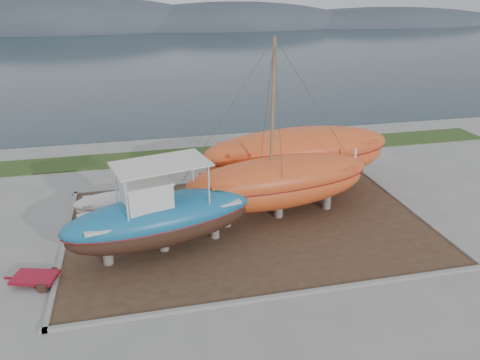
{
  "coord_description": "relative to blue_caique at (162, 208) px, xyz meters",
  "views": [
    {
      "loc": [
        -5.27,
        -16.71,
        11.54
      ],
      "look_at": [
        -0.5,
        4.0,
        2.63
      ],
      "focal_mm": 35.0,
      "sensor_mm": 36.0,
      "label": 1
    }
  ],
  "objects": [
    {
      "name": "red_trailer",
      "position": [
        -5.45,
        -1.41,
        -2.03
      ],
      "size": [
        2.9,
        2.01,
        0.37
      ],
      "primitive_type": null,
      "rotation": [
        0.0,
        0.0,
        -0.28
      ],
      "color": "maroon",
      "rests_on": "ground"
    },
    {
      "name": "dirt_patch",
      "position": [
        4.48,
        1.46,
        -2.19
      ],
      "size": [
        18.0,
        12.0,
        0.06
      ],
      "primitive_type": "cube",
      "color": "#422D1E",
      "rests_on": "ground"
    },
    {
      "name": "white_dinghy",
      "position": [
        -2.01,
        3.83,
        -1.46
      ],
      "size": [
        4.71,
        1.98,
        1.39
      ],
      "primitive_type": null,
      "rotation": [
        0.0,
        0.0,
        0.05
      ],
      "color": "silver",
      "rests_on": "dirt_patch"
    },
    {
      "name": "ground",
      "position": [
        4.48,
        -2.54,
        -2.22
      ],
      "size": [
        140.0,
        140.0,
        0.0
      ],
      "primitive_type": "plane",
      "color": "gray",
      "rests_on": "ground"
    },
    {
      "name": "grass_strip",
      "position": [
        4.48,
        12.96,
        -2.18
      ],
      "size": [
        44.0,
        3.0,
        0.08
      ],
      "primitive_type": "cube",
      "color": "#284219",
      "rests_on": "ground"
    },
    {
      "name": "sea",
      "position": [
        4.48,
        67.46,
        -2.22
      ],
      "size": [
        260.0,
        100.0,
        0.04
      ],
      "primitive_type": null,
      "color": "#1C2F39",
      "rests_on": "ground"
    },
    {
      "name": "orange_sailboat",
      "position": [
        6.22,
        2.05,
        2.48
      ],
      "size": [
        10.48,
        4.34,
        9.28
      ],
      "primitive_type": null,
      "rotation": [
        0.0,
        0.0,
        0.14
      ],
      "color": "#DA5021",
      "rests_on": "dirt_patch"
    },
    {
      "name": "curb_frame",
      "position": [
        4.48,
        1.46,
        -2.14
      ],
      "size": [
        18.6,
        12.6,
        0.15
      ],
      "primitive_type": null,
      "color": "gray",
      "rests_on": "ground"
    },
    {
      "name": "mountain_ridge",
      "position": [
        4.48,
        122.46,
        -2.22
      ],
      "size": [
        200.0,
        36.0,
        20.0
      ],
      "primitive_type": null,
      "color": "#333D49",
      "rests_on": "ground"
    },
    {
      "name": "orange_bare_hull",
      "position": [
        8.29,
        5.1,
        -0.28
      ],
      "size": [
        11.67,
        4.24,
        3.76
      ],
      "primitive_type": null,
      "rotation": [
        0.0,
        0.0,
        0.07
      ],
      "color": "#DA5021",
      "rests_on": "dirt_patch"
    },
    {
      "name": "blue_caique",
      "position": [
        0.0,
        0.0,
        0.0
      ],
      "size": [
        9.39,
        4.88,
        4.32
      ],
      "primitive_type": null,
      "rotation": [
        0.0,
        0.0,
        0.24
      ],
      "color": "#196D9F",
      "rests_on": "dirt_patch"
    }
  ]
}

